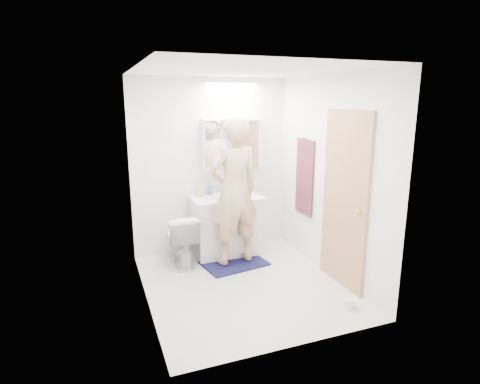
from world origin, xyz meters
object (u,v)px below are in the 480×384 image
person (234,192)px  toothbrush_cup (240,190)px  medicine_cabinet (233,144)px  soap_bottle_a (201,188)px  soap_bottle_b (211,189)px  toilet (180,239)px  toilet_paper_roll (349,303)px  vanity_cabinet (227,227)px

person → toothbrush_cup: person is taller
medicine_cabinet → soap_bottle_a: size_ratio=3.87×
soap_bottle_b → toothbrush_cup: (0.43, -0.02, -0.04)m
toilet → toilet_paper_roll: toilet is taller
toilet → toilet_paper_roll: bearing=126.9°
person → toilet_paper_roll: 1.88m
medicine_cabinet → toilet_paper_roll: size_ratio=8.00×
toilet → person: person is taller
vanity_cabinet → toilet: (-0.68, -0.12, -0.05)m
soap_bottle_b → medicine_cabinet: bearing=5.0°
vanity_cabinet → soap_bottle_b: 0.56m
toothbrush_cup → soap_bottle_a: bearing=-179.0°
person → toothbrush_cup: (0.29, 0.54, -0.12)m
vanity_cabinet → soap_bottle_a: 0.65m
vanity_cabinet → toilet: size_ratio=1.32×
toilet → soap_bottle_a: bearing=-145.6°
vanity_cabinet → person: person is taller
vanity_cabinet → soap_bottle_b: bearing=132.3°
toothbrush_cup → toilet_paper_roll: size_ratio=0.83×
medicine_cabinet → vanity_cabinet: bearing=-129.9°
soap_bottle_a → toilet_paper_roll: 2.41m
vanity_cabinet → toilet_paper_roll: (0.71, -1.84, -0.34)m
soap_bottle_b → person: bearing=-76.4°
toilet → toothbrush_cup: bearing=-165.5°
medicine_cabinet → toilet_paper_roll: (0.53, -2.05, -1.45)m
vanity_cabinet → toilet: bearing=-170.3°
medicine_cabinet → toilet: bearing=-159.1°
toilet_paper_roll → medicine_cabinet: bearing=104.6°
toilet → toilet_paper_roll: 2.23m
soap_bottle_a → soap_bottle_b: soap_bottle_a is taller
vanity_cabinet → soap_bottle_b: (-0.16, 0.18, 0.51)m
person → soap_bottle_a: bearing=-71.3°
toilet → toothbrush_cup: (0.94, 0.28, 0.52)m
medicine_cabinet → toilet_paper_roll: bearing=-75.4°
toilet → soap_bottle_a: (0.36, 0.27, 0.59)m
person → toilet: bearing=-31.8°
toilet → person: bearing=155.8°
vanity_cabinet → medicine_cabinet: size_ratio=1.02×
toilet → toilet_paper_roll: size_ratio=6.18×
soap_bottle_a → soap_bottle_b: (0.15, 0.03, -0.03)m
toothbrush_cup → soap_bottle_b: bearing=177.3°
medicine_cabinet → soap_bottle_b: 0.69m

